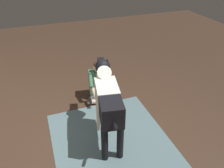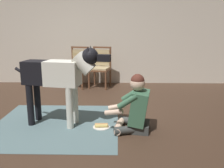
# 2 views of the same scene
# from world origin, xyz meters

# --- Properties ---
(ground_plane) EXTENTS (13.25, 13.25, 0.00)m
(ground_plane) POSITION_xyz_m (0.00, 0.00, 0.00)
(ground_plane) COLOR #3F2B1F
(area_rug) EXTENTS (1.89, 1.83, 0.01)m
(area_rug) POSITION_xyz_m (-0.12, -0.16, 0.00)
(area_rug) COLOR slate
(area_rug) RESTS_ON ground
(person_sitting_on_floor) EXTENTS (0.68, 0.57, 0.83)m
(person_sitting_on_floor) POSITION_xyz_m (1.08, -0.35, 0.34)
(person_sitting_on_floor) COLOR #393D3B
(person_sitting_on_floor) RESTS_ON ground
(large_dog) EXTENTS (1.47, 0.46, 1.20)m
(large_dog) POSITION_xyz_m (-0.04, -0.15, 0.77)
(large_dog) COLOR silver
(large_dog) RESTS_ON ground
(hot_dog_on_plate) EXTENTS (0.25, 0.25, 0.06)m
(hot_dog_on_plate) POSITION_xyz_m (0.58, -0.26, 0.02)
(hot_dog_on_plate) COLOR silver
(hot_dog_on_plate) RESTS_ON ground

